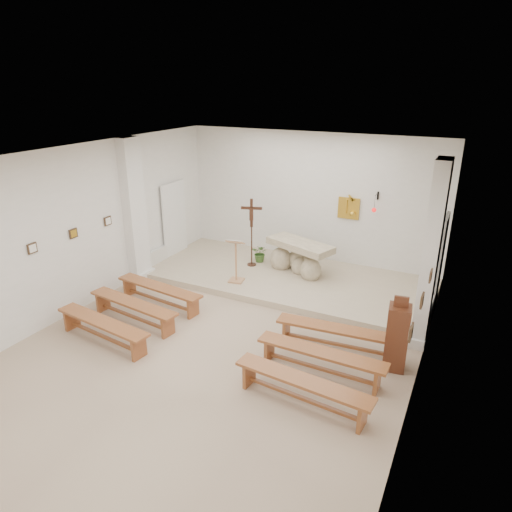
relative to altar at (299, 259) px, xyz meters
The scene contains 29 objects.
ground 3.88m from the altar, 92.54° to the right, with size 7.00×10.00×0.00m, color #C5AB8E.
wall_left 5.46m from the altar, 133.58° to the right, with size 0.02×10.00×3.50m, color white.
wall_right 5.23m from the altar, 49.20° to the right, with size 0.02×10.00×3.50m, color white.
wall_back 1.71m from the altar, 98.48° to the left, with size 7.00×0.02×3.50m, color white.
ceiling 4.88m from the altar, 92.54° to the right, with size 7.00×10.00×0.02m, color silver.
sanctuary_platform 0.57m from the altar, 116.24° to the right, with size 6.98×3.00×0.15m, color #BBAC90.
pilaster_left 4.19m from the altar, 152.46° to the right, with size 0.26×0.55×3.50m, color white.
pilaster_right 3.90m from the altar, 29.98° to the right, with size 0.26×0.55×3.50m, color white.
gold_wall_relief 1.83m from the altar, 51.71° to the left, with size 0.55×0.04×0.55m, color gold.
sanctuary_lamp 2.23m from the altar, 28.61° to the left, with size 0.11×0.36×0.44m.
station_frame_left_front 6.03m from the altar, 128.08° to the right, with size 0.03×0.20×0.20m, color #3D2B1A.
station_frame_left_mid 5.30m from the altar, 134.96° to the right, with size 0.03×0.20×0.20m, color #3D2B1A.
station_frame_left_rear 4.67m from the altar, 143.99° to the right, with size 0.03×0.20×0.20m, color #3D2B1A.
station_frame_right_front 5.83m from the altar, 54.62° to the right, with size 0.03×0.20×0.20m, color #3D2B1A.
station_frame_right_mid 5.07m from the altar, 47.86° to the right, with size 0.03×0.20×0.20m, color #3D2B1A.
station_frame_right_rear 4.40m from the altar, 38.73° to the right, with size 0.03×0.20×0.20m, color #3D2B1A.
radiator_left 3.79m from the altar, 162.34° to the right, with size 0.10×0.85×0.52m, color silver.
radiator_right 3.46m from the altar, 19.37° to the right, with size 0.10×0.85×0.52m, color silver.
altar is the anchor object (origin of this frame).
lectern 1.68m from the altar, 132.89° to the right, with size 0.44×0.39×1.11m.
crucifix_stand 1.45m from the altar, behind, with size 0.53×0.23×1.78m.
potted_plant 1.19m from the altar, behind, with size 0.44×0.38×0.48m, color #3B6227.
donation_pedestal 4.14m from the altar, 44.89° to the right, with size 0.41×0.41×1.38m.
bench_left_front 3.57m from the altar, 127.82° to the right, with size 2.26×0.61×0.47m.
bench_right_front 3.37m from the altar, 56.76° to the right, with size 2.25×0.53×0.47m.
bench_left_second 4.29m from the altar, 120.73° to the right, with size 2.26×0.63×0.47m.
bench_right_second 4.12m from the altar, 63.35° to the right, with size 2.24×0.39×0.47m.
bench_left_third 5.05m from the altar, 115.71° to the right, with size 2.26×0.63×0.47m.
bench_right_third 4.91m from the altar, 67.88° to the right, with size 2.25×0.56×0.47m.
Camera 1 is at (3.95, -6.17, 4.70)m, focal length 32.00 mm.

